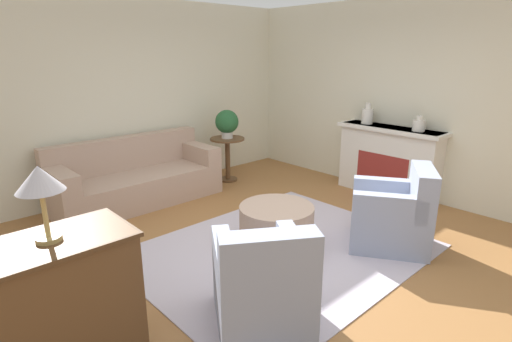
# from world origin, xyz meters

# --- Properties ---
(ground_plane) EXTENTS (16.00, 16.00, 0.00)m
(ground_plane) POSITION_xyz_m (0.00, 0.00, 0.00)
(ground_plane) COLOR #996638
(wall_back) EXTENTS (9.78, 0.12, 2.80)m
(wall_back) POSITION_xyz_m (0.00, 2.95, 1.40)
(wall_back) COLOR beige
(wall_back) RESTS_ON ground_plane
(wall_right) EXTENTS (0.12, 9.29, 2.80)m
(wall_right) POSITION_xyz_m (2.71, 0.00, 1.40)
(wall_right) COLOR beige
(wall_right) RESTS_ON ground_plane
(rug) EXTENTS (2.95, 2.39, 0.01)m
(rug) POSITION_xyz_m (0.00, 0.00, 0.01)
(rug) COLOR #BCB2C1
(rug) RESTS_ON ground_plane
(couch) EXTENTS (2.28, 0.88, 0.90)m
(couch) POSITION_xyz_m (-0.41, 2.42, 0.32)
(couch) COLOR tan
(couch) RESTS_ON ground_plane
(armchair_left) EXTENTS (1.01, 1.04, 0.90)m
(armchair_left) POSITION_xyz_m (-0.99, -0.75, 0.35)
(armchair_left) COLOR #8E99B2
(armchair_left) RESTS_ON rug
(armchair_right) EXTENTS (1.01, 1.04, 0.90)m
(armchair_right) POSITION_xyz_m (0.99, -0.75, 0.35)
(armchair_right) COLOR #8E99B2
(armchair_right) RESTS_ON rug
(ottoman_table) EXTENTS (0.81, 0.81, 0.45)m
(ottoman_table) POSITION_xyz_m (0.07, 0.13, 0.29)
(ottoman_table) COLOR tan
(ottoman_table) RESTS_ON rug
(side_table) EXTENTS (0.56, 0.56, 0.71)m
(side_table) POSITION_xyz_m (1.15, 2.31, 0.49)
(side_table) COLOR brown
(side_table) RESTS_ON ground_plane
(fireplace) EXTENTS (0.44, 1.55, 1.02)m
(fireplace) POSITION_xyz_m (2.46, 0.18, 0.53)
(fireplace) COLOR silver
(fireplace) RESTS_ON ground_plane
(dresser) EXTENTS (0.98, 0.58, 0.93)m
(dresser) POSITION_xyz_m (-2.23, -0.12, 0.48)
(dresser) COLOR brown
(dresser) RESTS_ON ground_plane
(vase_mantel_near) EXTENTS (0.17, 0.17, 0.31)m
(vase_mantel_near) POSITION_xyz_m (2.45, 0.58, 1.14)
(vase_mantel_near) COLOR silver
(vase_mantel_near) RESTS_ON fireplace
(vase_mantel_far) EXTENTS (0.17, 0.17, 0.21)m
(vase_mantel_far) POSITION_xyz_m (2.45, -0.22, 1.10)
(vase_mantel_far) COLOR silver
(vase_mantel_far) RESTS_ON fireplace
(potted_plant_on_side_table) EXTENTS (0.38, 0.38, 0.45)m
(potted_plant_on_side_table) POSITION_xyz_m (1.15, 2.31, 0.97)
(potted_plant_on_side_table) COLOR beige
(potted_plant_on_side_table) RESTS_ON side_table
(table_lamp) EXTENTS (0.28, 0.28, 0.48)m
(table_lamp) POSITION_xyz_m (-2.23, -0.12, 1.31)
(table_lamp) COLOR tan
(table_lamp) RESTS_ON dresser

